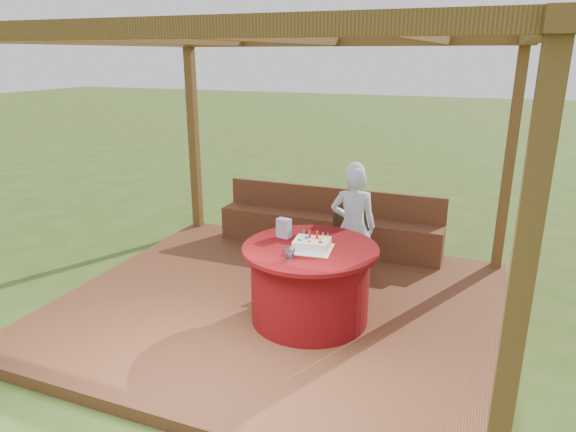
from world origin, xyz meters
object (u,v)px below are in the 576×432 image
(bench, at_px, (328,229))
(birthday_cake, at_px, (312,244))
(table, at_px, (310,283))
(gift_bag, at_px, (284,228))
(elderly_woman, at_px, (353,225))
(chair, at_px, (351,235))
(drinking_glass, at_px, (289,254))

(bench, distance_m, birthday_cake, 2.12)
(table, relative_size, gift_bag, 6.79)
(elderly_woman, bearing_deg, birthday_cake, -97.69)
(bench, distance_m, elderly_woman, 1.24)
(chair, height_order, birthday_cake, birthday_cake)
(elderly_woman, height_order, gift_bag, elderly_woman)
(bench, relative_size, drinking_glass, 27.18)
(birthday_cake, relative_size, drinking_glass, 3.72)
(birthday_cake, relative_size, gift_bag, 2.13)
(birthday_cake, bearing_deg, elderly_woman, 82.31)
(gift_bag, xyz_separation_m, drinking_glass, (0.26, -0.52, -0.04))
(birthday_cake, distance_m, gift_bag, 0.43)
(bench, relative_size, table, 2.30)
(bench, relative_size, gift_bag, 15.59)
(chair, bearing_deg, birthday_cake, -92.50)
(bench, bearing_deg, drinking_glass, -81.47)
(table, distance_m, birthday_cake, 0.43)
(bench, height_order, birthday_cake, birthday_cake)
(chair, xyz_separation_m, gift_bag, (-0.43, -1.04, 0.37))
(birthday_cake, height_order, gift_bag, gift_bag)
(bench, bearing_deg, chair, -55.65)
(birthday_cake, bearing_deg, bench, 102.76)
(table, xyz_separation_m, chair, (0.09, 1.20, 0.10))
(elderly_woman, bearing_deg, chair, 107.38)
(gift_bag, relative_size, drinking_glass, 1.74)
(chair, bearing_deg, drinking_glass, -95.91)
(elderly_woman, relative_size, gift_bag, 7.35)
(bench, distance_m, table, 1.99)
(table, bearing_deg, gift_bag, 155.39)
(gift_bag, distance_m, drinking_glass, 0.59)
(table, height_order, elderly_woman, elderly_woman)
(bench, height_order, elderly_woman, elderly_woman)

